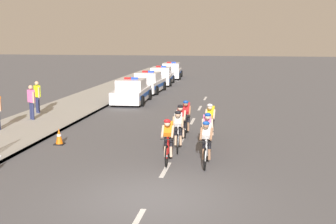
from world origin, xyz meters
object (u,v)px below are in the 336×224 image
(cyclist_fourth, at_px, (207,132))
(spectator_closest, at_px, (37,95))
(cyclist_second, at_px, (207,142))
(cyclist_third, at_px, (178,129))
(cyclist_seventh, at_px, (186,117))
(police_car_nearest, at_px, (132,92))
(cyclist_sixth, at_px, (210,121))
(cyclist_lead, at_px, (168,140))
(cyclist_fifth, at_px, (181,122))
(police_car_third, at_px, (161,76))
(police_car_second, at_px, (148,83))
(spectator_middle, at_px, (31,100))
(police_car_furthest, at_px, (171,71))
(traffic_cone_near, at_px, (59,137))

(cyclist_fourth, relative_size, spectator_closest, 1.03)
(cyclist_second, height_order, cyclist_third, same)
(spectator_closest, bearing_deg, cyclist_seventh, -22.92)
(police_car_nearest, bearing_deg, cyclist_sixth, -59.22)
(police_car_nearest, height_order, spectator_closest, spectator_closest)
(cyclist_lead, xyz_separation_m, cyclist_fifth, (0.03, 2.97, 0.00))
(police_car_third, bearing_deg, police_car_nearest, -90.00)
(police_car_second, xyz_separation_m, spectator_middle, (-3.28, -11.92, 0.40))
(cyclist_seventh, bearing_deg, spectator_middle, 167.47)
(cyclist_fifth, xyz_separation_m, police_car_third, (-4.36, 20.16, -0.11))
(cyclist_fifth, xyz_separation_m, police_car_furthest, (-4.36, 25.81, -0.11))
(cyclist_fifth, bearing_deg, spectator_closest, 150.48)
(cyclist_third, bearing_deg, cyclist_seventh, 90.24)
(cyclist_fourth, xyz_separation_m, police_car_second, (-5.51, 16.39, -0.11))
(cyclist_second, height_order, police_car_third, police_car_third)
(cyclist_third, bearing_deg, cyclist_fifth, 93.39)
(police_car_third, bearing_deg, spectator_middle, -100.73)
(police_car_second, bearing_deg, spectator_closest, -110.65)
(traffic_cone_near, bearing_deg, police_car_third, 89.48)
(cyclist_sixth, relative_size, traffic_cone_near, 2.69)
(police_car_third, bearing_deg, police_car_furthest, 90.00)
(cyclist_lead, relative_size, spectator_closest, 1.03)
(cyclist_seventh, bearing_deg, police_car_third, 103.11)
(police_car_nearest, bearing_deg, traffic_cone_near, -91.02)
(cyclist_third, relative_size, police_car_furthest, 0.38)
(cyclist_fifth, xyz_separation_m, cyclist_seventh, (0.07, 1.14, 0.00))
(cyclist_fifth, bearing_deg, traffic_cone_near, -165.29)
(police_car_nearest, distance_m, police_car_third, 10.52)
(cyclist_third, xyz_separation_m, cyclist_fourth, (1.07, -0.27, 0.00))
(cyclist_lead, xyz_separation_m, spectator_middle, (-7.61, 5.83, 0.30))
(cyclist_third, bearing_deg, cyclist_second, -56.57)
(cyclist_fifth, bearing_deg, police_car_third, 102.20)
(cyclist_lead, relative_size, cyclist_seventh, 1.00)
(traffic_cone_near, bearing_deg, cyclist_fourth, -4.28)
(cyclist_sixth, bearing_deg, cyclist_fifth, -158.57)
(cyclist_second, xyz_separation_m, police_car_third, (-5.59, 23.26, -0.11))
(cyclist_lead, height_order, cyclist_third, same)
(cyclist_lead, xyz_separation_m, cyclist_seventh, (0.10, 4.11, 0.00))
(cyclist_fourth, bearing_deg, police_car_third, 104.19)
(cyclist_fourth, xyz_separation_m, cyclist_seventh, (-1.08, 2.76, 0.00))
(spectator_middle, bearing_deg, cyclist_fourth, -27.00)
(police_car_second, distance_m, traffic_cone_near, 15.97)
(cyclist_seventh, distance_m, police_car_furthest, 25.06)
(cyclist_seventh, relative_size, police_car_second, 0.39)
(cyclist_fourth, bearing_deg, police_car_nearest, 116.07)
(cyclist_second, bearing_deg, police_car_third, 103.52)
(cyclist_sixth, height_order, traffic_cone_near, cyclist_sixth)
(cyclist_second, height_order, cyclist_fifth, same)
(cyclist_second, relative_size, cyclist_fifth, 1.00)
(cyclist_second, height_order, cyclist_sixth, same)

